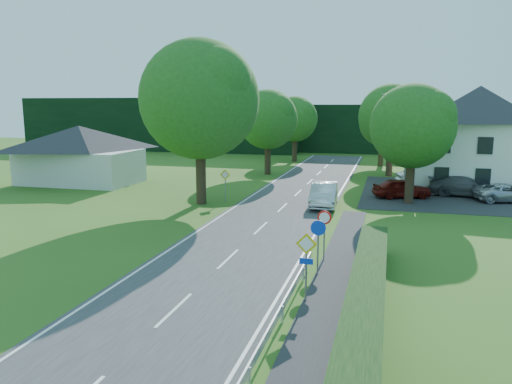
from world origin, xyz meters
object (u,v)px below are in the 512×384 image
(parked_car_red, at_px, (402,188))
(parked_car_grey, at_px, (464,186))
(moving_car, at_px, (324,195))
(motorcycle, at_px, (322,187))
(streetlight, at_px, (405,140))
(parked_car_silver_a, at_px, (427,178))
(parasol, at_px, (442,179))
(parked_car_silver_b, at_px, (508,193))

(parked_car_red, xyz_separation_m, parked_car_grey, (4.72, 1.99, 0.05))
(moving_car, height_order, motorcycle, moving_car)
(parked_car_grey, bearing_deg, streetlight, 117.40)
(streetlight, bearing_deg, parked_car_red, 167.90)
(parked_car_grey, bearing_deg, moving_car, 128.28)
(moving_car, bearing_deg, parked_car_red, 38.41)
(streetlight, height_order, parked_car_silver_a, streetlight)
(moving_car, bearing_deg, parasol, 44.08)
(parked_car_red, distance_m, parasol, 5.76)
(parked_car_red, bearing_deg, parasol, -53.41)
(motorcycle, relative_size, parked_car_grey, 0.34)
(parked_car_silver_a, height_order, parked_car_grey, parked_car_silver_a)
(streetlight, distance_m, parasol, 6.74)
(motorcycle, height_order, parked_car_red, parked_car_red)
(moving_car, height_order, parasol, parasol)
(moving_car, xyz_separation_m, parked_car_silver_a, (7.50, 10.20, 0.00))
(parked_car_red, bearing_deg, parked_car_grey, -85.26)
(streetlight, relative_size, parked_car_silver_a, 1.59)
(streetlight, distance_m, parked_car_silver_b, 8.37)
(parked_car_red, distance_m, parked_car_silver_b, 7.52)
(motorcycle, distance_m, parked_car_grey, 11.03)
(parked_car_grey, height_order, parasol, parasol)
(streetlight, bearing_deg, parked_car_grey, 23.13)
(streetlight, height_order, motorcycle, streetlight)
(parked_car_silver_a, relative_size, parked_car_silver_b, 1.06)
(parked_car_silver_b, bearing_deg, streetlight, 79.78)
(parked_car_red, bearing_deg, parked_car_silver_a, -40.06)
(moving_car, relative_size, parasol, 2.53)
(parked_car_grey, relative_size, parked_car_silver_b, 1.14)
(parked_car_silver_a, bearing_deg, motorcycle, 105.84)
(moving_car, distance_m, parked_car_silver_b, 13.83)
(motorcycle, distance_m, parked_car_red, 6.26)
(parked_car_silver_a, distance_m, parked_car_grey, 4.26)
(motorcycle, relative_size, parked_car_red, 0.42)
(streetlight, relative_size, motorcycle, 4.40)
(moving_car, bearing_deg, streetlight, 38.13)
(parked_car_grey, relative_size, parasol, 2.72)
(moving_car, distance_m, parked_car_red, 7.16)
(parked_car_red, height_order, parked_car_silver_a, parked_car_silver_a)
(parked_car_silver_a, distance_m, parked_car_silver_b, 7.32)
(motorcycle, xyz_separation_m, parasol, (9.55, 4.05, 0.41))
(motorcycle, relative_size, parked_car_silver_b, 0.38)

